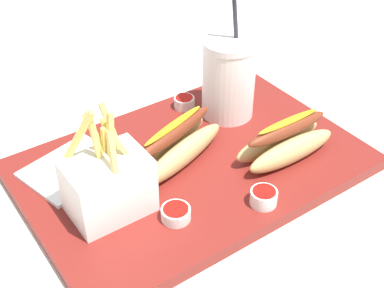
% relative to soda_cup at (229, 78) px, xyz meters
% --- Properties ---
extents(ground_plane, '(2.40, 2.40, 0.02)m').
position_rel_soda_cup_xyz_m(ground_plane, '(-0.12, -0.07, -0.10)').
color(ground_plane, silver).
extents(food_tray, '(0.50, 0.33, 0.02)m').
position_rel_soda_cup_xyz_m(food_tray, '(-0.12, -0.07, -0.08)').
color(food_tray, maroon).
rests_on(food_tray, ground_plane).
extents(soda_cup, '(0.09, 0.09, 0.23)m').
position_rel_soda_cup_xyz_m(soda_cup, '(0.00, 0.00, 0.00)').
color(soda_cup, white).
rests_on(soda_cup, food_tray).
extents(fries_basket, '(0.11, 0.08, 0.16)m').
position_rel_soda_cup_xyz_m(fries_basket, '(-0.27, -0.09, -0.02)').
color(fries_basket, white).
rests_on(fries_basket, food_tray).
extents(hot_dog_1, '(0.16, 0.06, 0.07)m').
position_rel_soda_cup_xyz_m(hot_dog_1, '(-0.00, -0.14, -0.04)').
color(hot_dog_1, tan).
rests_on(hot_dog_1, food_tray).
extents(hot_dog_2, '(0.19, 0.11, 0.07)m').
position_rel_soda_cup_xyz_m(hot_dog_2, '(-0.14, -0.05, -0.04)').
color(hot_dog_2, tan).
rests_on(hot_dog_2, food_tray).
extents(ketchup_cup_1, '(0.04, 0.04, 0.02)m').
position_rel_soda_cup_xyz_m(ketchup_cup_1, '(-0.10, -0.20, -0.06)').
color(ketchup_cup_1, white).
rests_on(ketchup_cup_1, food_tray).
extents(ketchup_cup_2, '(0.03, 0.03, 0.02)m').
position_rel_soda_cup_xyz_m(ketchup_cup_2, '(-0.05, 0.06, -0.06)').
color(ketchup_cup_2, white).
rests_on(ketchup_cup_2, food_tray).
extents(ketchup_cup_3, '(0.04, 0.04, 0.02)m').
position_rel_soda_cup_xyz_m(ketchup_cup_3, '(-0.21, -0.16, -0.06)').
color(ketchup_cup_3, white).
rests_on(ketchup_cup_3, food_tray).
extents(napkin_stack, '(0.15, 0.13, 0.01)m').
position_rel_soda_cup_xyz_m(napkin_stack, '(-0.28, 0.01, -0.07)').
color(napkin_stack, white).
rests_on(napkin_stack, food_tray).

